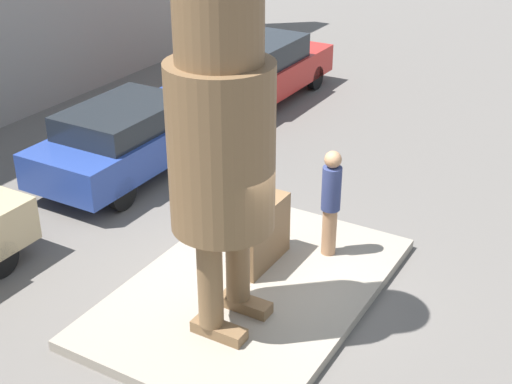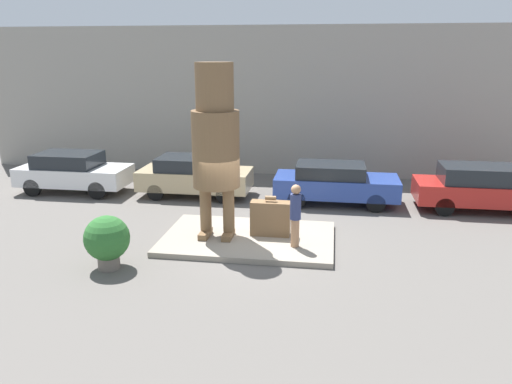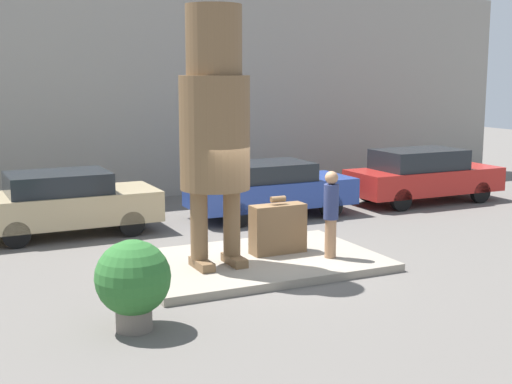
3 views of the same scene
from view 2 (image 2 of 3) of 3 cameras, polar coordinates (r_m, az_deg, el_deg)
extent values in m
plane|color=#605B56|center=(14.82, -0.87, -5.62)|extent=(60.00, 60.00, 0.00)
cube|color=gray|center=(14.79, -0.87, -5.33)|extent=(4.98, 3.34, 0.16)
cube|color=gray|center=(22.63, 2.92, 10.27)|extent=(28.00, 0.60, 6.53)
cube|color=brown|center=(14.77, -5.81, -4.76)|extent=(0.26, 0.77, 0.17)
cube|color=brown|center=(14.61, -3.19, -4.93)|extent=(0.26, 0.77, 0.17)
cylinder|color=brown|center=(14.63, -5.78, -1.83)|extent=(0.34, 0.34, 1.35)
cylinder|color=brown|center=(14.47, -3.14, -1.96)|extent=(0.34, 0.34, 1.35)
cylinder|color=brown|center=(14.12, -4.62, 4.91)|extent=(1.35, 1.35, 2.16)
cylinder|color=brown|center=(13.90, -4.78, 11.93)|extent=(1.06, 1.06, 1.30)
cube|color=brown|center=(14.68, 1.67, -3.03)|extent=(1.16, 0.42, 1.03)
cylinder|color=brown|center=(14.49, 1.69, -0.68)|extent=(0.32, 0.13, 0.13)
cylinder|color=#A87A56|center=(13.89, 4.48, -4.67)|extent=(0.23, 0.23, 0.80)
cylinder|color=navy|center=(13.65, 4.55, -1.69)|extent=(0.30, 0.30, 0.71)
sphere|color=#A87A56|center=(13.51, 4.59, 0.29)|extent=(0.27, 0.27, 0.27)
cube|color=silver|center=(21.05, -20.01, 1.84)|extent=(4.30, 1.87, 0.70)
cube|color=#1E2328|center=(21.03, -20.68, 3.49)|extent=(2.37, 1.69, 0.54)
cylinder|color=black|center=(21.27, -15.69, 1.37)|extent=(0.69, 0.18, 0.69)
cylinder|color=black|center=(19.80, -17.68, 0.16)|extent=(0.69, 0.18, 0.69)
cylinder|color=black|center=(22.50, -21.89, 1.58)|extent=(0.69, 0.18, 0.69)
cylinder|color=black|center=(21.11, -24.18, 0.45)|extent=(0.69, 0.18, 0.69)
cube|color=tan|center=(19.39, -6.95, 1.50)|extent=(4.26, 1.87, 0.74)
cube|color=#1E2328|center=(19.31, -7.62, 3.29)|extent=(2.34, 1.68, 0.49)
cylinder|color=black|center=(19.97, -2.61, 0.93)|extent=(0.62, 0.18, 0.62)
cylinder|color=black|center=(18.38, -3.65, -0.39)|extent=(0.62, 0.18, 0.62)
cylinder|color=black|center=(20.65, -9.82, 1.20)|extent=(0.62, 0.18, 0.62)
cylinder|color=black|center=(19.11, -11.41, -0.05)|extent=(0.62, 0.18, 0.62)
cube|color=#284293|center=(18.46, 9.14, 0.70)|extent=(4.46, 1.83, 0.70)
cube|color=#1E2328|center=(18.32, 8.53, 2.49)|extent=(2.45, 1.65, 0.47)
cylinder|color=black|center=(19.41, 13.18, 0.14)|extent=(0.65, 0.18, 0.65)
cylinder|color=black|center=(17.83, 13.54, -1.26)|extent=(0.65, 0.18, 0.65)
cylinder|color=black|center=(19.38, 5.02, 0.48)|extent=(0.65, 0.18, 0.65)
cylinder|color=black|center=(17.80, 4.64, -0.89)|extent=(0.65, 0.18, 0.65)
cube|color=#B2231E|center=(19.14, 24.65, -0.03)|extent=(4.69, 1.81, 0.71)
cube|color=#1E2328|center=(18.93, 24.18, 1.88)|extent=(2.58, 1.63, 0.58)
cylinder|color=black|center=(19.65, 19.84, -0.21)|extent=(0.64, 0.18, 0.64)
cylinder|color=black|center=(18.12, 20.76, -1.60)|extent=(0.64, 0.18, 0.64)
cylinder|color=#70665B|center=(13.51, -16.46, -7.70)|extent=(0.56, 0.56, 0.34)
sphere|color=#2D6B2D|center=(13.27, -16.68, -5.06)|extent=(1.16, 1.16, 1.16)
camera|label=1|loc=(13.53, -40.53, 15.67)|focal=50.00mm
camera|label=3|loc=(8.59, -72.65, -5.17)|focal=50.00mm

